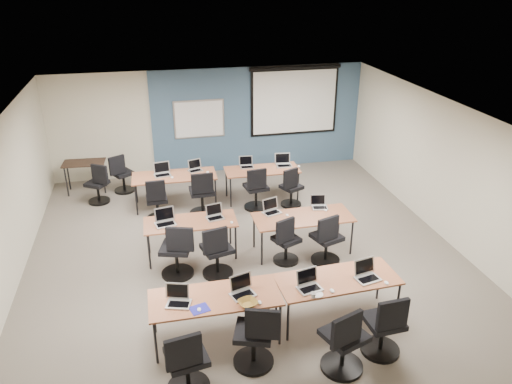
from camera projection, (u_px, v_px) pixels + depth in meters
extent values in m
cube|color=#6B6354|center=(247.00, 257.00, 9.34)|extent=(8.00, 9.00, 0.02)
cube|color=white|center=(246.00, 118.00, 8.23)|extent=(8.00, 9.00, 0.02)
cube|color=beige|center=(211.00, 121.00, 12.78)|extent=(8.00, 0.04, 2.70)
cube|color=beige|center=(341.00, 380.00, 4.79)|extent=(8.00, 0.04, 2.70)
cube|color=beige|center=(2.00, 215.00, 7.98)|extent=(0.04, 9.00, 2.70)
cube|color=beige|center=(450.00, 173.00, 9.59)|extent=(0.04, 9.00, 2.70)
cube|color=#3D5977|center=(258.00, 119.00, 13.01)|extent=(5.50, 0.04, 2.70)
cube|color=#B4B4B5|center=(199.00, 119.00, 12.62)|extent=(1.28, 0.02, 0.98)
cube|color=white|center=(199.00, 119.00, 12.61)|extent=(1.20, 0.02, 0.90)
cube|color=black|center=(294.00, 100.00, 12.96)|extent=(2.32, 0.03, 1.82)
cube|color=white|center=(295.00, 102.00, 12.97)|extent=(2.20, 0.02, 1.62)
cylinder|color=black|center=(296.00, 68.00, 12.60)|extent=(2.40, 0.10, 0.10)
cube|color=#A86838|center=(215.00, 298.00, 7.03)|extent=(1.86, 0.77, 0.03)
cylinder|color=black|center=(156.00, 343.00, 6.72)|extent=(0.04, 0.04, 0.70)
cylinder|color=black|center=(280.00, 324.00, 7.07)|extent=(0.04, 0.04, 0.70)
cylinder|color=black|center=(154.00, 313.00, 7.30)|extent=(0.04, 0.04, 0.70)
cylinder|color=black|center=(269.00, 297.00, 7.65)|extent=(0.04, 0.04, 0.70)
cube|color=brown|center=(338.00, 279.00, 7.45)|extent=(1.83, 0.76, 0.03)
cylinder|color=black|center=(288.00, 321.00, 7.14)|extent=(0.04, 0.04, 0.70)
cylinder|color=black|center=(397.00, 304.00, 7.48)|extent=(0.04, 0.04, 0.70)
cylinder|color=black|center=(276.00, 294.00, 7.71)|extent=(0.04, 0.04, 0.70)
cylinder|color=black|center=(379.00, 280.00, 8.05)|extent=(0.04, 0.04, 0.70)
cube|color=#8F5E2C|center=(190.00, 222.00, 9.11)|extent=(1.69, 0.70, 0.03)
cylinder|color=black|center=(149.00, 252.00, 8.85)|extent=(0.04, 0.04, 0.70)
cylinder|color=black|center=(236.00, 242.00, 9.16)|extent=(0.04, 0.04, 0.70)
cylinder|color=black|center=(148.00, 236.00, 9.36)|extent=(0.04, 0.04, 0.70)
cylinder|color=black|center=(230.00, 228.00, 9.68)|extent=(0.04, 0.04, 0.70)
cube|color=#976229|center=(303.00, 217.00, 9.28)|extent=(1.85, 0.77, 0.03)
cylinder|color=black|center=(262.00, 248.00, 8.97)|extent=(0.04, 0.04, 0.70)
cylinder|color=black|center=(352.00, 238.00, 9.32)|extent=(0.04, 0.04, 0.70)
cylinder|color=black|center=(254.00, 231.00, 9.55)|extent=(0.04, 0.04, 0.70)
cylinder|color=black|center=(339.00, 222.00, 9.90)|extent=(0.04, 0.04, 0.70)
cube|color=brown|center=(174.00, 176.00, 11.11)|extent=(1.86, 0.77, 0.03)
cylinder|color=black|center=(136.00, 201.00, 10.80)|extent=(0.04, 0.04, 0.70)
cylinder|color=black|center=(216.00, 193.00, 11.15)|extent=(0.04, 0.04, 0.70)
cylinder|color=black|center=(136.00, 189.00, 11.38)|extent=(0.04, 0.04, 0.70)
cylinder|color=black|center=(211.00, 182.00, 11.73)|extent=(0.04, 0.04, 0.70)
cube|color=olive|center=(262.00, 170.00, 11.45)|extent=(1.70, 0.71, 0.03)
cylinder|color=black|center=(231.00, 193.00, 11.18)|extent=(0.04, 0.04, 0.70)
cylinder|color=black|center=(298.00, 186.00, 11.50)|extent=(0.04, 0.04, 0.70)
cylinder|color=black|center=(226.00, 182.00, 11.70)|extent=(0.04, 0.04, 0.70)
cylinder|color=black|center=(291.00, 177.00, 12.02)|extent=(0.04, 0.04, 0.70)
cube|color=#B5B5C0|center=(179.00, 304.00, 6.86)|extent=(0.33, 0.24, 0.02)
cube|color=black|center=(179.00, 304.00, 6.83)|extent=(0.28, 0.14, 0.00)
cube|color=#B5B5C0|center=(177.00, 291.00, 6.92)|extent=(0.33, 0.06, 0.23)
cube|color=black|center=(177.00, 291.00, 6.91)|extent=(0.29, 0.04, 0.19)
ellipsoid|color=white|center=(199.00, 310.00, 6.75)|extent=(0.07, 0.09, 0.03)
cylinder|color=black|center=(188.00, 374.00, 6.34)|extent=(0.06, 0.06, 0.49)
cube|color=black|center=(187.00, 357.00, 6.22)|extent=(0.49, 0.49, 0.08)
cube|color=black|center=(184.00, 352.00, 5.90)|extent=(0.45, 0.06, 0.44)
cube|color=silver|center=(243.00, 295.00, 7.05)|extent=(0.34, 0.25, 0.02)
cube|color=black|center=(243.00, 295.00, 7.03)|extent=(0.29, 0.14, 0.00)
cube|color=silver|center=(241.00, 282.00, 7.12)|extent=(0.34, 0.06, 0.23)
cube|color=black|center=(241.00, 282.00, 7.11)|extent=(0.30, 0.04, 0.19)
ellipsoid|color=white|center=(260.00, 302.00, 6.89)|extent=(0.07, 0.10, 0.03)
cylinder|color=black|center=(253.00, 361.00, 6.86)|extent=(0.56, 0.56, 0.05)
cylinder|color=black|center=(253.00, 348.00, 6.77)|extent=(0.06, 0.06, 0.50)
cube|color=black|center=(253.00, 332.00, 6.65)|extent=(0.50, 0.50, 0.08)
cube|color=black|center=(263.00, 324.00, 6.36)|extent=(0.45, 0.06, 0.44)
cube|color=#BBBBC1|center=(310.00, 289.00, 7.18)|extent=(0.34, 0.25, 0.02)
cube|color=black|center=(310.00, 289.00, 7.16)|extent=(0.29, 0.14, 0.00)
cube|color=#BBBBC1|center=(307.00, 276.00, 7.25)|extent=(0.34, 0.06, 0.23)
cube|color=black|center=(307.00, 277.00, 7.24)|extent=(0.30, 0.04, 0.19)
ellipsoid|color=white|center=(332.00, 291.00, 7.14)|extent=(0.08, 0.11, 0.04)
cylinder|color=black|center=(341.00, 366.00, 6.78)|extent=(0.58, 0.58, 0.05)
cylinder|color=black|center=(343.00, 353.00, 6.68)|extent=(0.06, 0.06, 0.51)
cube|color=black|center=(344.00, 335.00, 6.56)|extent=(0.51, 0.51, 0.08)
cube|color=black|center=(347.00, 330.00, 6.23)|extent=(0.47, 0.06, 0.44)
cube|color=silver|center=(368.00, 279.00, 7.41)|extent=(0.35, 0.26, 0.02)
cube|color=black|center=(368.00, 279.00, 7.39)|extent=(0.30, 0.15, 0.00)
cube|color=silver|center=(365.00, 266.00, 7.48)|extent=(0.35, 0.06, 0.24)
cube|color=black|center=(365.00, 267.00, 7.47)|extent=(0.31, 0.05, 0.20)
ellipsoid|color=white|center=(386.00, 283.00, 7.31)|extent=(0.08, 0.11, 0.03)
cylinder|color=black|center=(380.00, 349.00, 7.07)|extent=(0.55, 0.55, 0.05)
cylinder|color=black|center=(381.00, 337.00, 6.98)|extent=(0.06, 0.06, 0.49)
cube|color=black|center=(384.00, 321.00, 6.86)|extent=(0.49, 0.49, 0.08)
cube|color=black|center=(393.00, 315.00, 6.54)|extent=(0.44, 0.06, 0.44)
cube|color=silver|center=(166.00, 224.00, 8.98)|extent=(0.36, 0.26, 0.02)
cube|color=black|center=(166.00, 224.00, 8.96)|extent=(0.31, 0.15, 0.00)
cube|color=silver|center=(165.00, 214.00, 9.05)|extent=(0.36, 0.07, 0.25)
cube|color=black|center=(165.00, 214.00, 9.04)|extent=(0.32, 0.05, 0.20)
ellipsoid|color=white|center=(172.00, 229.00, 8.81)|extent=(0.08, 0.10, 0.03)
cylinder|color=black|center=(178.00, 273.00, 8.83)|extent=(0.57, 0.57, 0.05)
cylinder|color=black|center=(177.00, 262.00, 8.73)|extent=(0.06, 0.06, 0.51)
cube|color=black|center=(176.00, 248.00, 8.61)|extent=(0.51, 0.51, 0.08)
cube|color=black|center=(180.00, 239.00, 8.31)|extent=(0.46, 0.06, 0.44)
cube|color=#ACACAC|center=(215.00, 218.00, 9.20)|extent=(0.31, 0.23, 0.02)
cube|color=black|center=(215.00, 218.00, 9.18)|extent=(0.27, 0.13, 0.00)
cube|color=#ACACAC|center=(214.00, 209.00, 9.26)|extent=(0.31, 0.06, 0.22)
cube|color=black|center=(214.00, 210.00, 9.25)|extent=(0.27, 0.04, 0.18)
ellipsoid|color=white|center=(232.00, 222.00, 9.05)|extent=(0.06, 0.09, 0.03)
cylinder|color=black|center=(218.00, 273.00, 8.84)|extent=(0.54, 0.54, 0.05)
cylinder|color=black|center=(217.00, 262.00, 8.75)|extent=(0.06, 0.06, 0.48)
cube|color=black|center=(217.00, 248.00, 8.63)|extent=(0.48, 0.48, 0.08)
cube|color=black|center=(215.00, 241.00, 8.32)|extent=(0.44, 0.06, 0.44)
cube|color=#A5A5B1|center=(272.00, 213.00, 9.40)|extent=(0.32, 0.24, 0.02)
cube|color=black|center=(272.00, 213.00, 9.38)|extent=(0.27, 0.14, 0.00)
cube|color=#A5A5B1|center=(270.00, 204.00, 9.46)|extent=(0.32, 0.06, 0.22)
cube|color=black|center=(270.00, 204.00, 9.45)|extent=(0.28, 0.04, 0.18)
ellipsoid|color=white|center=(287.00, 215.00, 9.31)|extent=(0.07, 0.10, 0.03)
cylinder|color=black|center=(286.00, 260.00, 9.23)|extent=(0.47, 0.47, 0.05)
cylinder|color=black|center=(286.00, 251.00, 9.15)|extent=(0.06, 0.06, 0.42)
cube|color=black|center=(286.00, 239.00, 9.05)|extent=(0.42, 0.42, 0.08)
cube|color=black|center=(285.00, 231.00, 8.76)|extent=(0.38, 0.06, 0.44)
cube|color=#A4A4AC|center=(320.00, 208.00, 9.60)|extent=(0.30, 0.22, 0.02)
cube|color=black|center=(320.00, 208.00, 9.57)|extent=(0.25, 0.13, 0.00)
cube|color=#A4A4AC|center=(318.00, 200.00, 9.65)|extent=(0.30, 0.06, 0.21)
cube|color=black|center=(318.00, 200.00, 9.65)|extent=(0.26, 0.04, 0.17)
ellipsoid|color=white|center=(326.00, 210.00, 9.50)|extent=(0.06, 0.09, 0.03)
cylinder|color=black|center=(325.00, 260.00, 9.22)|extent=(0.53, 0.53, 0.05)
cylinder|color=black|center=(326.00, 250.00, 9.14)|extent=(0.06, 0.06, 0.47)
cube|color=black|center=(327.00, 237.00, 9.02)|extent=(0.47, 0.47, 0.08)
cube|color=black|center=(328.00, 229.00, 8.71)|extent=(0.43, 0.06, 0.44)
cube|color=silver|center=(162.00, 175.00, 11.08)|extent=(0.36, 0.26, 0.02)
cube|color=black|center=(162.00, 175.00, 11.06)|extent=(0.31, 0.15, 0.00)
cube|color=silver|center=(162.00, 167.00, 11.15)|extent=(0.36, 0.07, 0.25)
cube|color=black|center=(162.00, 167.00, 11.15)|extent=(0.32, 0.05, 0.20)
ellipsoid|color=white|center=(172.00, 177.00, 10.97)|extent=(0.08, 0.11, 0.04)
cylinder|color=black|center=(158.00, 218.00, 10.76)|extent=(0.49, 0.49, 0.05)
cylinder|color=black|center=(158.00, 210.00, 10.68)|extent=(0.06, 0.06, 0.43)
cube|color=black|center=(157.00, 199.00, 10.58)|extent=(0.43, 0.43, 0.08)
cube|color=black|center=(156.00, 191.00, 10.28)|extent=(0.40, 0.06, 0.44)
cube|color=silver|center=(195.00, 171.00, 11.33)|extent=(0.31, 0.23, 0.02)
cube|color=black|center=(195.00, 170.00, 11.31)|extent=(0.26, 0.13, 0.00)
cube|color=silver|center=(195.00, 164.00, 11.39)|extent=(0.31, 0.06, 0.21)
cube|color=black|center=(195.00, 164.00, 11.39)|extent=(0.27, 0.04, 0.18)
ellipsoid|color=white|center=(208.00, 172.00, 11.25)|extent=(0.09, 0.11, 0.04)
cylinder|color=black|center=(203.00, 213.00, 10.99)|extent=(0.57, 0.57, 0.05)
cylinder|color=black|center=(202.00, 203.00, 10.89)|extent=(0.06, 0.06, 0.51)
cube|color=black|center=(202.00, 191.00, 10.77)|extent=(0.51, 0.51, 0.08)
cube|color=black|center=(202.00, 183.00, 10.45)|extent=(0.46, 0.06, 0.44)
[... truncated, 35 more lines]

